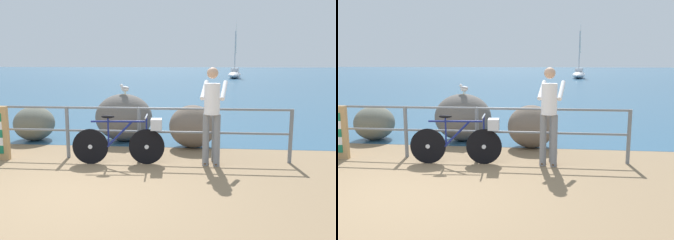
% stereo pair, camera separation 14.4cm
% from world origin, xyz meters
% --- Properties ---
extents(ground_plane, '(120.00, 120.00, 0.10)m').
position_xyz_m(ground_plane, '(0.00, 20.00, -0.05)').
color(ground_plane, '#846B4C').
extents(sea_surface, '(120.00, 90.00, 0.01)m').
position_xyz_m(sea_surface, '(0.00, 47.90, 0.00)').
color(sea_surface, '#2D5675').
rests_on(sea_surface, ground_plane).
extents(promenade_railing, '(7.17, 0.07, 1.02)m').
position_xyz_m(promenade_railing, '(0.00, 1.92, 0.64)').
color(promenade_railing, slate).
rests_on(promenade_railing, ground_plane).
extents(bicycle, '(1.70, 0.48, 0.92)m').
position_xyz_m(bicycle, '(0.53, 1.58, 0.46)').
color(bicycle, black).
rests_on(bicycle, ground_plane).
extents(person_at_railing, '(0.52, 0.67, 1.78)m').
position_xyz_m(person_at_railing, '(2.08, 1.64, 0.99)').
color(person_at_railing, slate).
rests_on(person_at_railing, ground_plane).
extents(breakwater_boulder_main, '(1.36, 1.07, 1.12)m').
position_xyz_m(breakwater_boulder_main, '(0.07, 3.50, 0.56)').
color(breakwater_boulder_main, '#605B56').
rests_on(breakwater_boulder_main, ground).
extents(breakwater_boulder_left, '(0.95, 0.99, 0.81)m').
position_xyz_m(breakwater_boulder_left, '(-2.09, 3.37, 0.41)').
color(breakwater_boulder_left, '#5E6054').
rests_on(breakwater_boulder_left, ground).
extents(breakwater_boulder_right, '(1.04, 0.88, 0.94)m').
position_xyz_m(breakwater_boulder_right, '(1.72, 2.99, 0.47)').
color(breakwater_boulder_right, '#695C4F').
rests_on(breakwater_boulder_right, ground).
extents(seagull, '(0.31, 0.27, 0.23)m').
position_xyz_m(seagull, '(0.12, 3.46, 1.26)').
color(seagull, gold).
rests_on(seagull, breakwater_boulder_main).
extents(sailboat, '(2.03, 4.56, 6.16)m').
position_xyz_m(sailboat, '(5.53, 33.99, 0.71)').
color(sailboat, white).
rests_on(sailboat, sea_surface).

